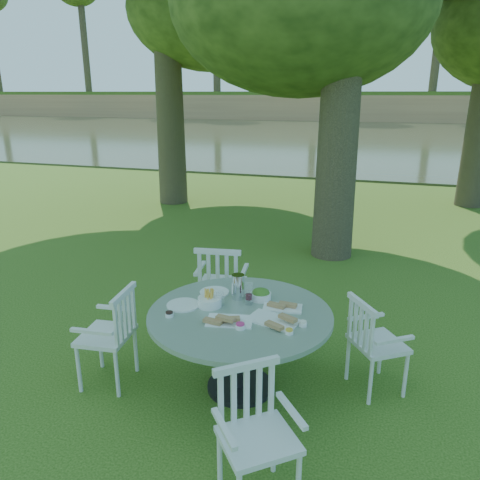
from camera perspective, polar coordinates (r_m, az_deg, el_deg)
name	(u,v)px	position (r m, az deg, el deg)	size (l,w,h in m)	color
ground	(235,317)	(5.36, -0.65, -9.33)	(140.00, 140.00, 0.00)	#23440E
table	(240,326)	(3.89, 0.02, -10.42)	(1.50, 1.50, 0.72)	black
chair_ne	(370,339)	(4.08, 15.55, -11.50)	(0.56, 0.57, 0.83)	silver
chair_nw	(220,282)	(4.86, -2.44, -5.10)	(0.53, 0.51, 0.94)	silver
chair_sw	(115,330)	(4.15, -15.01, -10.52)	(0.45, 0.48, 0.87)	silver
chair_se	(253,423)	(3.05, 1.57, -21.36)	(0.59, 0.59, 0.86)	silver
tableware	(234,301)	(3.93, -0.69, -7.44)	(1.19, 0.75, 0.22)	white
river	(361,138)	(27.69, 14.57, 11.99)	(100.00, 28.00, 0.12)	#323921
far_bank	(384,34)	(45.93, 17.16, 22.87)	(100.00, 18.00, 15.20)	#AA794F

